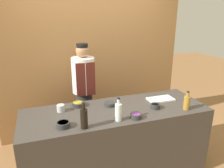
{
  "coord_description": "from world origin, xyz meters",
  "views": [
    {
      "loc": [
        -0.83,
        -2.27,
        2.08
      ],
      "look_at": [
        0.0,
        0.16,
        1.2
      ],
      "focal_mm": 35.0,
      "sensor_mm": 36.0,
      "label": 1
    }
  ],
  "objects": [
    {
      "name": "sauce_bowl_white",
      "position": [
        -0.04,
        0.13,
        0.95
      ],
      "size": [
        0.14,
        0.14,
        0.05
      ],
      "color": "#2D2D2D",
      "rests_on": "counter"
    },
    {
      "name": "sauce_bowl_yellow",
      "position": [
        -0.42,
        0.25,
        0.95
      ],
      "size": [
        0.15,
        0.15,
        0.05
      ],
      "color": "#2D2D2D",
      "rests_on": "counter"
    },
    {
      "name": "sauce_bowl_red",
      "position": [
        0.47,
        -0.12,
        0.96
      ],
      "size": [
        0.12,
        0.12,
        0.06
      ],
      "color": "#2D2D2D",
      "rests_on": "counter"
    },
    {
      "name": "cup_steel",
      "position": [
        -0.64,
        0.17,
        0.97
      ],
      "size": [
        0.09,
        0.09,
        0.08
      ],
      "color": "#B7B7BC",
      "rests_on": "counter"
    },
    {
      "name": "bottle_soy",
      "position": [
        -0.46,
        -0.3,
        1.04
      ],
      "size": [
        0.08,
        0.08,
        0.29
      ],
      "color": "black",
      "rests_on": "counter"
    },
    {
      "name": "chef_center",
      "position": [
        -0.24,
        0.77,
        0.89
      ],
      "size": [
        0.34,
        0.34,
        1.63
      ],
      "color": "#28282D",
      "rests_on": "ground_plane"
    },
    {
      "name": "cabinet_wall",
      "position": [
        0.0,
        1.24,
        1.2
      ],
      "size": [
        3.09,
        0.18,
        2.4
      ],
      "color": "olive",
      "rests_on": "ground_plane"
    },
    {
      "name": "cutting_board",
      "position": [
        0.67,
        0.1,
        0.93
      ],
      "size": [
        0.35,
        0.19,
        0.02
      ],
      "color": "white",
      "rests_on": "counter"
    },
    {
      "name": "sauce_bowl_purple",
      "position": [
        0.14,
        -0.28,
        0.95
      ],
      "size": [
        0.12,
        0.12,
        0.06
      ],
      "color": "#2D2D2D",
      "rests_on": "counter"
    },
    {
      "name": "bottle_vinegar",
      "position": [
        0.81,
        -0.26,
        1.02
      ],
      "size": [
        0.08,
        0.08,
        0.23
      ],
      "color": "olive",
      "rests_on": "counter"
    },
    {
      "name": "bottle_clear",
      "position": [
        -0.07,
        -0.26,
        1.03
      ],
      "size": [
        0.08,
        0.08,
        0.27
      ],
      "color": "silver",
      "rests_on": "counter"
    },
    {
      "name": "sauce_bowl_green",
      "position": [
        -0.66,
        -0.21,
        0.96
      ],
      "size": [
        0.14,
        0.14,
        0.06
      ],
      "color": "#2D2D2D",
      "rests_on": "counter"
    },
    {
      "name": "counter",
      "position": [
        0.0,
        0.0,
        0.46
      ],
      "size": [
        2.26,
        0.79,
        0.92
      ],
      "color": "#3D3833",
      "rests_on": "ground_plane"
    }
  ]
}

